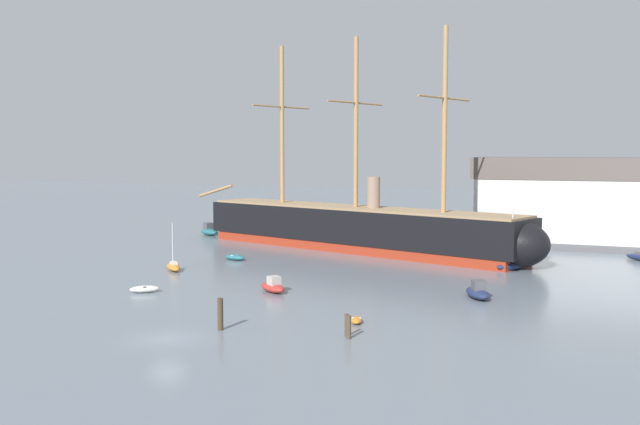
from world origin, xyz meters
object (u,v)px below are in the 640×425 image
at_px(dinghy_foreground_left, 145,289).
at_px(dinghy_alongside_bow, 235,257).
at_px(motorboat_mid_right, 478,292).
at_px(sailboat_mid_left, 173,267).
at_px(sailboat_alongside_stern, 513,265).
at_px(mooring_piling_nearest, 347,325).
at_px(dinghy_foreground_right, 356,320).
at_px(motorboat_near_centre, 273,286).
at_px(motorboat_far_left, 209,231).
at_px(tall_ship, 355,227).
at_px(mooring_piling_left_pair, 220,314).
at_px(mooring_piling_right_pair, 349,327).
at_px(motorboat_distant_centre, 412,233).

relative_size(dinghy_foreground_left, dinghy_alongside_bow, 0.92).
xyz_separation_m(dinghy_foreground_left, motorboat_mid_right, (29.29, 8.74, 0.27)).
bearing_deg(sailboat_mid_left, sailboat_alongside_stern, 22.55).
bearing_deg(dinghy_alongside_bow, mooring_piling_nearest, -49.50).
bearing_deg(motorboat_mid_right, dinghy_foreground_right, -119.18).
bearing_deg(motorboat_near_centre, motorboat_mid_right, 12.83).
xyz_separation_m(dinghy_foreground_left, dinghy_alongside_bow, (-1.76, 20.75, 0.02)).
distance_m(dinghy_foreground_right, mooring_piling_nearest, 4.17).
height_order(dinghy_alongside_bow, sailboat_alongside_stern, sailboat_alongside_stern).
bearing_deg(motorboat_far_left, tall_ship, -16.10).
xyz_separation_m(sailboat_mid_left, dinghy_alongside_bow, (2.64, 9.23, -0.09)).
bearing_deg(dinghy_foreground_right, dinghy_alongside_bow, 134.09).
xyz_separation_m(motorboat_mid_right, mooring_piling_nearest, (-6.46, -16.79, 0.22)).
distance_m(dinghy_foreground_right, mooring_piling_left_pair, 10.40).
distance_m(motorboat_mid_right, mooring_piling_right_pair, 18.39).
relative_size(motorboat_mid_right, mooring_piling_right_pair, 2.60).
height_order(motorboat_near_centre, motorboat_distant_centre, motorboat_distant_centre).
xyz_separation_m(dinghy_foreground_left, motorboat_far_left, (-17.89, 42.16, 0.35)).
distance_m(tall_ship, motorboat_far_left, 28.03).
bearing_deg(sailboat_alongside_stern, motorboat_mid_right, -93.54).
relative_size(motorboat_mid_right, sailboat_alongside_stern, 0.63).
xyz_separation_m(dinghy_foreground_left, sailboat_mid_left, (-4.40, 11.52, 0.12)).
bearing_deg(mooring_piling_right_pair, motorboat_near_centre, 132.69).
xyz_separation_m(dinghy_foreground_right, mooring_piling_right_pair, (1.01, -4.63, 0.61)).
xyz_separation_m(sailboat_alongside_stern, mooring_piling_left_pair, (-16.77, -35.71, 0.61)).
distance_m(dinghy_foreground_left, dinghy_alongside_bow, 20.83).
relative_size(motorboat_far_left, mooring_piling_right_pair, 2.92).
relative_size(sailboat_mid_left, mooring_piling_left_pair, 2.21).
xyz_separation_m(tall_ship, mooring_piling_nearest, (13.90, -42.47, -2.23)).
bearing_deg(dinghy_alongside_bow, mooring_piling_left_pair, -63.28).
distance_m(motorboat_mid_right, mooring_piling_left_pair, 24.26).
bearing_deg(motorboat_distant_centre, mooring_piling_left_pair, -88.58).
height_order(motorboat_near_centre, mooring_piling_nearest, mooring_piling_nearest).
height_order(sailboat_mid_left, mooring_piling_right_pair, sailboat_mid_left).
relative_size(sailboat_mid_left, motorboat_far_left, 1.08).
height_order(sailboat_alongside_stern, mooring_piling_right_pair, sailboat_alongside_stern).
bearing_deg(sailboat_alongside_stern, tall_ship, 158.44).
bearing_deg(mooring_piling_nearest, sailboat_mid_left, 144.30).
distance_m(motorboat_distant_centre, mooring_piling_nearest, 61.01).
height_order(tall_ship, mooring_piling_nearest, tall_ship).
bearing_deg(mooring_piling_nearest, mooring_piling_left_pair, -169.59).
xyz_separation_m(sailboat_mid_left, mooring_piling_right_pair, (27.61, -20.13, 0.39)).
height_order(dinghy_alongside_bow, mooring_piling_left_pair, mooring_piling_left_pair).
height_order(dinghy_foreground_left, motorboat_distant_centre, motorboat_distant_centre).
distance_m(motorboat_mid_right, motorboat_distant_centre, 46.57).
relative_size(tall_ship, mooring_piling_right_pair, 33.59).
bearing_deg(mooring_piling_right_pair, tall_ship, 108.34).
xyz_separation_m(sailboat_alongside_stern, motorboat_far_left, (-48.26, 16.21, 0.10)).
bearing_deg(sailboat_alongside_stern, dinghy_alongside_bow, -170.80).
bearing_deg(motorboat_near_centre, dinghy_foreground_left, -157.46).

